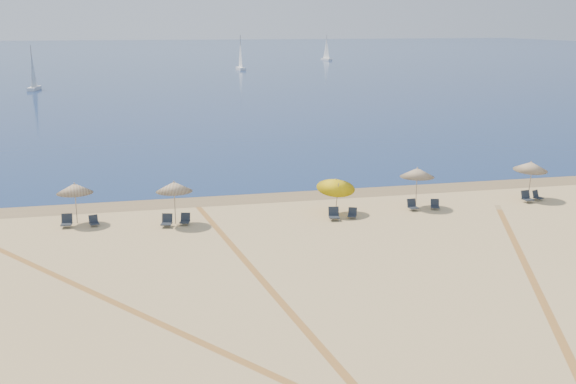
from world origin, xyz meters
name	(u,v)px	position (x,y,z in m)	size (l,w,h in m)	color
ground	(425,377)	(0.00, 0.00, 0.00)	(160.00, 160.00, 0.00)	tan
ocean	(156,55)	(0.00, 225.00, 0.01)	(500.00, 500.00, 0.00)	#0C2151
wet_sand	(274,197)	(0.00, 24.00, 0.00)	(500.00, 500.00, 0.00)	olive
umbrella_1	(75,188)	(-12.26, 20.61, 2.06)	(2.04, 2.04, 2.40)	gray
umbrella_2	(174,187)	(-6.78, 19.21, 2.19)	(2.07, 2.07, 2.53)	gray
umbrella_3	(336,184)	(2.76, 19.21, 1.83)	(2.31, 2.37, 2.40)	gray
umbrella_4	(417,173)	(8.08, 19.57, 2.19)	(2.13, 2.13, 2.53)	gray
umbrella_5	(531,166)	(16.00, 19.74, 2.18)	(2.17, 2.20, 2.55)	gray
chair_2	(67,221)	(-12.78, 20.00, 0.32)	(0.64, 0.74, 0.72)	black
chair_3	(94,221)	(-11.30, 19.85, 0.27)	(0.62, 0.69, 0.60)	black
chair_4	(167,221)	(-7.28, 18.82, 0.31)	(0.74, 0.81, 0.71)	black
chair_5	(185,220)	(-6.25, 18.97, 0.28)	(0.69, 0.75, 0.65)	black
chair_6	(334,214)	(2.29, 18.00, 0.32)	(0.71, 0.80, 0.73)	black
chair_7	(352,214)	(3.44, 18.08, 0.27)	(0.70, 0.74, 0.61)	black
chair_8	(412,205)	(7.58, 18.93, 0.30)	(0.61, 0.70, 0.67)	black
chair_9	(435,205)	(9.02, 18.80, 0.27)	(0.66, 0.72, 0.61)	black
chair_10	(527,197)	(15.47, 19.07, 0.32)	(0.66, 0.76, 0.73)	black
chair_11	(537,196)	(16.41, 19.37, 0.28)	(0.71, 0.76, 0.63)	black
sailboat_0	(241,59)	(16.88, 144.23, 2.47)	(1.66, 5.54, 8.16)	white
sailboat_1	(33,77)	(-24.84, 103.27, 2.23)	(1.81, 5.07, 7.38)	white
sailboat_2	(326,53)	(48.37, 179.53, 2.25)	(2.29, 5.15, 7.43)	white
tire_tracks	(289,286)	(-2.57, 8.63, 0.00)	(57.73, 44.34, 0.00)	tan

